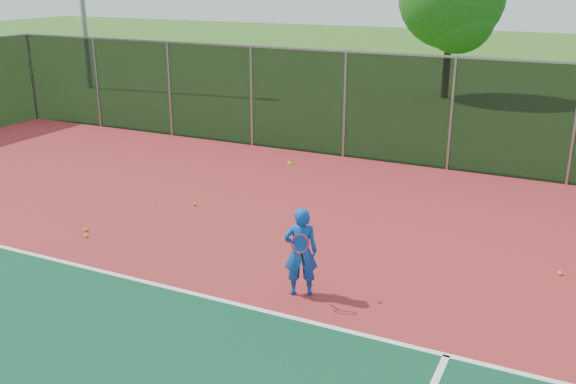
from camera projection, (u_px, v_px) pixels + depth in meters
name	position (u px, v px, depth m)	size (l,w,h in m)	color
court_apron	(285.00, 358.00, 8.81)	(30.00, 20.00, 0.02)	maroon
fence_back	(451.00, 113.00, 16.84)	(30.00, 0.06, 3.03)	black
tennis_player	(301.00, 251.00, 10.33)	(0.65, 0.70, 2.21)	#1245AD
practice_ball_0	(560.00, 273.00, 11.21)	(0.07, 0.07, 0.07)	#CDCF18
practice_ball_2	(86.00, 230.00, 13.13)	(0.07, 0.07, 0.07)	#CDCF18
practice_ball_3	(195.00, 204.00, 14.59)	(0.07, 0.07, 0.07)	#CDCF18
practice_ball_4	(309.00, 283.00, 10.85)	(0.07, 0.07, 0.07)	#CDCF18
practice_ball_5	(86.00, 236.00, 12.82)	(0.07, 0.07, 0.07)	#CDCF18
tree_back_left	(454.00, 1.00, 26.18)	(4.36, 4.36, 6.41)	#332212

